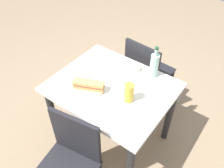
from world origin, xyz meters
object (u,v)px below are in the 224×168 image
at_px(chair_near, 71,160).
at_px(olive_bowl, 135,68).
at_px(plate_near, 89,89).
at_px(baguette_sandwich_near, 89,85).
at_px(chair_far, 146,71).
at_px(dining_table, 112,97).
at_px(knife_near, 89,83).
at_px(water_bottle, 154,65).
at_px(beer_glass, 129,93).

xyz_separation_m(chair_near, olive_bowl, (-0.03, 0.87, 0.26)).
height_order(plate_near, baguette_sandwich_near, baguette_sandwich_near).
height_order(chair_far, chair_near, same).
bearing_deg(dining_table, baguette_sandwich_near, -130.50).
distance_m(plate_near, knife_near, 0.05).
bearing_deg(plate_near, water_bottle, 54.40).
height_order(chair_far, knife_near, chair_far).
bearing_deg(beer_glass, chair_near, -103.05).
relative_size(knife_near, olive_bowl, 1.99).
height_order(dining_table, beer_glass, beer_glass).
bearing_deg(olive_bowl, knife_near, -116.97).
bearing_deg(beer_glass, olive_bowl, 114.49).
xyz_separation_m(water_bottle, olive_bowl, (-0.16, -0.02, -0.10)).
bearing_deg(chair_far, knife_near, -102.03).
distance_m(chair_far, olive_bowl, 0.40).
bearing_deg(water_bottle, knife_near, -131.04).
height_order(plate_near, beer_glass, beer_glass).
bearing_deg(chair_near, chair_far, 93.64).
height_order(dining_table, chair_far, chair_far).
bearing_deg(chair_near, baguette_sandwich_near, 112.93).
bearing_deg(knife_near, chair_far, 77.97).
relative_size(chair_near, olive_bowl, 9.84).
distance_m(water_bottle, beer_glass, 0.36).
relative_size(chair_near, water_bottle, 2.99).
bearing_deg(baguette_sandwich_near, beer_glass, 16.35).
xyz_separation_m(baguette_sandwich_near, beer_glass, (0.31, 0.09, 0.03)).
distance_m(dining_table, baguette_sandwich_near, 0.26).
bearing_deg(plate_near, chair_far, 81.09).
bearing_deg(knife_near, dining_table, 32.84).
distance_m(dining_table, beer_glass, 0.29).
bearing_deg(knife_near, chair_near, -65.72).
bearing_deg(baguette_sandwich_near, water_bottle, 54.40).
bearing_deg(olive_bowl, plate_near, -110.92).
height_order(knife_near, olive_bowl, olive_bowl).
distance_m(baguette_sandwich_near, olive_bowl, 0.45).
height_order(dining_table, olive_bowl, olive_bowl).
relative_size(plate_near, baguette_sandwich_near, 0.92).
distance_m(baguette_sandwich_near, knife_near, 0.06).
relative_size(knife_near, water_bottle, 0.60).
height_order(dining_table, chair_near, chair_near).
distance_m(dining_table, knife_near, 0.23).
bearing_deg(knife_near, beer_glass, 8.09).
bearing_deg(dining_table, chair_far, 90.65).
xyz_separation_m(chair_near, knife_near, (-0.22, 0.49, 0.26)).
xyz_separation_m(dining_table, water_bottle, (0.20, 0.31, 0.24)).
bearing_deg(chair_near, water_bottle, 81.63).
bearing_deg(baguette_sandwich_near, plate_near, 180.00).
bearing_deg(dining_table, knife_near, -147.16).
distance_m(chair_far, knife_near, 0.75).
xyz_separation_m(chair_far, beer_glass, (0.20, -0.64, 0.32)).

